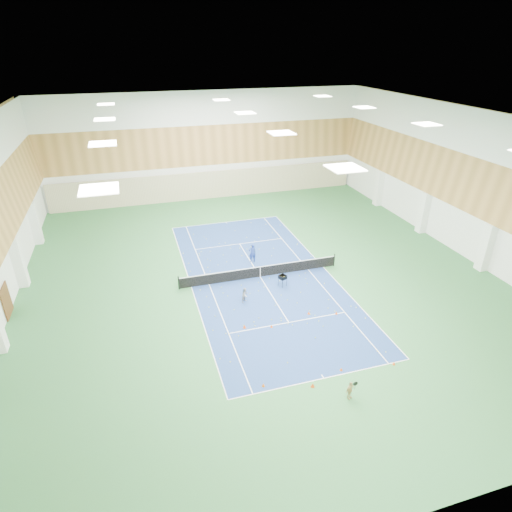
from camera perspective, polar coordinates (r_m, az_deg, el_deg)
The scene contains 21 objects.
ground at distance 33.92m, azimuth 0.57°, elevation -2.81°, with size 40.00×40.00×0.00m, color #2C6735.
room_shell at distance 31.38m, azimuth 0.62°, elevation 6.75°, with size 36.00×40.00×12.00m, color white, non-canonical shape.
wood_cladding at distance 30.75m, azimuth 0.63°, elevation 10.25°, with size 36.00×40.00×8.00m, color #B68143, non-canonical shape.
ceiling_light_grid at distance 29.86m, azimuth 0.67°, elevation 17.47°, with size 21.40×25.40×0.06m, color white, non-canonical shape.
court_surface at distance 33.92m, azimuth 0.57°, elevation -2.80°, with size 10.97×23.77×0.01m, color navy.
tennis_balls_scatter at distance 33.90m, azimuth 0.57°, elevation -2.74°, with size 10.57×22.77×0.07m, color #CCD223, non-canonical shape.
tennis_net at distance 33.65m, azimuth 0.57°, elevation -2.00°, with size 12.80×0.10×1.10m, color black, non-canonical shape.
back_curtain at distance 50.98m, azimuth -6.14°, elevation 9.40°, with size 35.40×0.16×3.20m, color #C6B793.
door_left_b at distance 33.45m, azimuth -30.32°, elevation -5.20°, with size 0.08×1.80×2.20m, color #593319.
coach at distance 35.84m, azimuth -0.48°, elevation 0.43°, with size 0.61×0.40×1.67m, color navy.
child_court at distance 30.58m, azimuth -1.46°, elevation -5.21°, with size 0.54×0.42×1.12m, color gray.
child_apron at distance 23.79m, azimuth 12.41°, elevation -17.07°, with size 0.63×0.26×1.08m, color tan.
ball_cart at distance 32.58m, azimuth 3.56°, elevation -3.28°, with size 0.53×0.53×0.92m, color black, non-canonical shape.
cone_svc_a at distance 28.22m, azimuth -1.54°, elevation -9.37°, with size 0.23×0.23×0.25m, color #E1440B.
cone_svc_b at distance 28.30m, azimuth 2.08°, elevation -9.32°, with size 0.18×0.18×0.20m, color #F04B0C.
cone_svc_c at distance 29.73m, azimuth 7.06°, elevation -7.51°, with size 0.20×0.20×0.22m, color #F9500D.
cone_svc_d at distance 30.02m, azimuth 10.68°, elevation -7.45°, with size 0.19×0.19×0.21m, color #F9530D.
cone_base_a at distance 24.18m, azimuth 0.99°, elevation -16.81°, with size 0.19×0.19×0.21m, color orange.
cone_base_b at distance 24.34m, azimuth 7.57°, elevation -16.69°, with size 0.22×0.22×0.24m, color #DB410B.
cone_base_c at distance 25.57m, azimuth 11.30°, elevation -14.57°, with size 0.18×0.18×0.20m, color #E0510B.
cone_base_d at distance 26.71m, azimuth 17.92°, elevation -13.45°, with size 0.17×0.17×0.19m, color #F64A0C.
Camera 1 is at (-8.85, -28.10, 16.82)m, focal length 30.00 mm.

